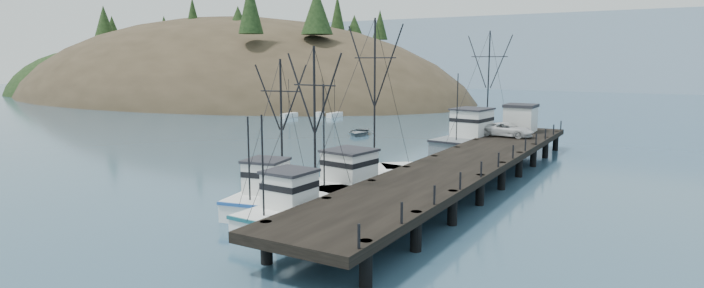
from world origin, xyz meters
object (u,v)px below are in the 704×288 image
(trawler_far, at_px, (365,181))
(motorboat, at_px, (359,135))
(trawler_near, at_px, (306,208))
(trawler_mid, at_px, (277,194))
(work_vessel, at_px, (480,140))
(pier, at_px, (467,163))
(pickup_truck, at_px, (507,130))
(pier_shed, at_px, (520,118))

(trawler_far, relative_size, motorboat, 2.47)
(trawler_near, bearing_deg, trawler_mid, 152.86)
(trawler_far, relative_size, work_vessel, 0.84)
(work_vessel, height_order, motorboat, work_vessel)
(pier, height_order, pickup_truck, pickup_truck)
(pickup_truck, xyz_separation_m, motorboat, (-20.13, 6.62, -2.68))
(trawler_mid, bearing_deg, pier, 54.90)
(trawler_far, relative_size, pier_shed, 3.89)
(trawler_far, height_order, motorboat, trawler_far)
(trawler_mid, xyz_separation_m, trawler_far, (2.98, 6.09, 0.00))
(motorboat, bearing_deg, pickup_truck, -35.31)
(pier, height_order, motorboat, pier)
(trawler_near, height_order, motorboat, trawler_near)
(trawler_mid, bearing_deg, pier_shed, 75.38)
(pier_shed, xyz_separation_m, pickup_truck, (-0.09, -4.56, -0.74))
(trawler_near, distance_m, trawler_mid, 4.01)
(pickup_truck, bearing_deg, trawler_far, 169.53)
(trawler_far, bearing_deg, work_vessel, 85.53)
(motorboat, bearing_deg, trawler_near, -81.84)
(work_vessel, distance_m, pickup_truck, 3.78)
(trawler_near, bearing_deg, pier_shed, 82.39)
(pier, xyz_separation_m, work_vessel, (-3.78, 15.03, -0.46))
(trawler_far, distance_m, pier_shed, 24.48)
(work_vessel, relative_size, motorboat, 2.95)
(pier, relative_size, trawler_near, 4.24)
(trawler_mid, xyz_separation_m, pier_shed, (7.81, 29.95, 2.60))
(trawler_near, relative_size, pier_shed, 3.24)
(trawler_mid, relative_size, pickup_truck, 1.98)
(trawler_mid, height_order, motorboat, trawler_mid)
(trawler_mid, relative_size, pier_shed, 3.02)
(trawler_near, bearing_deg, pickup_truck, 81.32)
(trawler_mid, relative_size, work_vessel, 0.65)
(trawler_mid, distance_m, motorboat, 34.33)
(work_vessel, bearing_deg, pickup_truck, -27.10)
(pier, distance_m, work_vessel, 15.50)
(trawler_near, height_order, trawler_far, trawler_far)
(trawler_mid, height_order, work_vessel, work_vessel)
(pier_shed, bearing_deg, pickup_truck, -91.13)
(pier, bearing_deg, trawler_near, -109.32)
(work_vessel, height_order, pier_shed, work_vessel)
(work_vessel, xyz_separation_m, pier_shed, (3.20, 2.97, 2.19))
(pier_shed, relative_size, pickup_truck, 0.66)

